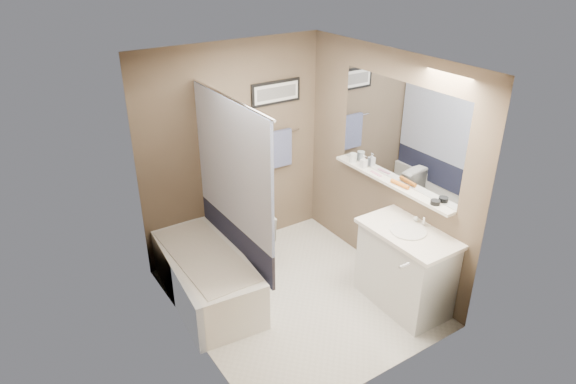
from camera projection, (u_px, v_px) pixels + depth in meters
ground at (296, 297)px, 5.28m from camera, size 2.50×2.50×0.00m
ceiling at (298, 65)px, 4.21m from camera, size 2.20×2.50×0.04m
wall_back at (234, 151)px, 5.66m from camera, size 2.20×0.04×2.40m
wall_front at (389, 255)px, 3.82m from camera, size 2.20×0.04×2.40m
wall_left at (188, 226)px, 4.21m from camera, size 0.04×2.50×2.40m
wall_right at (384, 167)px, 5.27m from camera, size 0.04×2.50×2.40m
tile_surround at (167, 222)px, 4.67m from camera, size 0.02×1.55×2.00m
curtain_rod at (229, 97)px, 4.54m from camera, size 0.02×1.55×0.02m
curtain_upper at (232, 165)px, 4.83m from camera, size 0.03×1.45×1.28m
curtain_lower at (236, 239)px, 5.20m from camera, size 0.03×1.45×0.36m
mirror at (399, 133)px, 4.98m from camera, size 0.02×1.60×1.00m
shelf at (390, 182)px, 5.18m from camera, size 0.12×1.60×0.03m
towel_bar at (277, 134)px, 5.87m from camera, size 0.60×0.02×0.02m
towel at (278, 149)px, 5.94m from camera, size 0.34×0.05×0.44m
art_frame at (276, 92)px, 5.67m from camera, size 0.62×0.02×0.26m
art_mat at (277, 93)px, 5.66m from camera, size 0.56×0.00×0.20m
art_image at (277, 93)px, 5.66m from camera, size 0.50×0.00×0.13m
door at (438, 256)px, 4.17m from camera, size 0.80×0.02×2.00m
door_handle at (404, 266)px, 4.05m from camera, size 0.10×0.02×0.02m
bathtub at (206, 276)px, 5.18m from camera, size 0.83×1.56×0.50m
tub_rim at (204, 255)px, 5.07m from camera, size 0.56×1.36×0.02m
toilet at (251, 234)px, 5.76m from camera, size 0.47×0.71×0.67m
vanity at (405, 270)px, 5.03m from camera, size 0.52×0.91×0.80m
countertop at (409, 233)px, 4.84m from camera, size 0.54×0.96×0.04m
sink_basin at (408, 231)px, 4.82m from camera, size 0.34×0.34×0.01m
faucet_spout at (424, 221)px, 4.90m from camera, size 0.02×0.02×0.10m
faucet_knob at (416, 219)px, 4.98m from camera, size 0.05×0.05×0.05m
candle_bowl_near at (435, 202)px, 4.72m from camera, size 0.09×0.09×0.04m
hair_brush_front at (400, 184)px, 5.06m from camera, size 0.06×0.22×0.04m
pink_comb at (376, 174)px, 5.33m from camera, size 0.04×0.16×0.01m
glass_jar at (353, 158)px, 5.59m from camera, size 0.08×0.08×0.10m
soap_bottle at (364, 161)px, 5.45m from camera, size 0.07×0.07×0.14m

